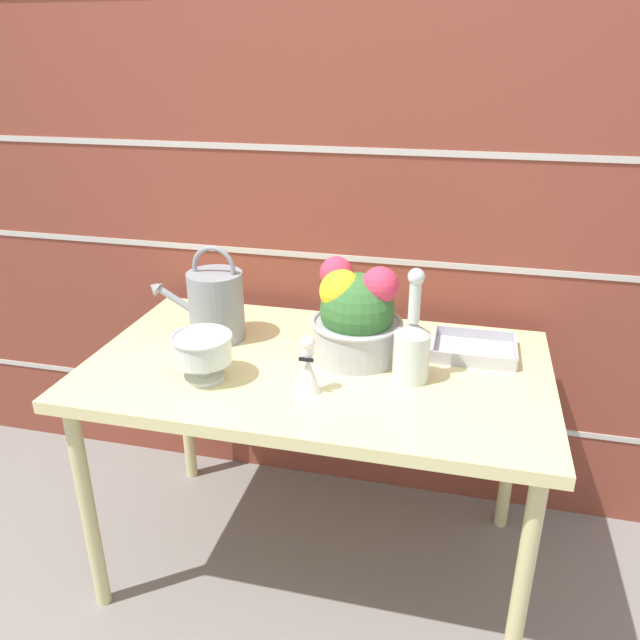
# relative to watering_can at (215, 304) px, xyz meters

# --- Properties ---
(ground_plane) EXTENTS (12.00, 12.00, 0.00)m
(ground_plane) POSITION_rel_watering_can_xyz_m (0.35, -0.10, -0.85)
(ground_plane) COLOR gray
(brick_wall) EXTENTS (3.60, 0.08, 2.20)m
(brick_wall) POSITION_rel_watering_can_xyz_m (0.35, 0.39, 0.25)
(brick_wall) COLOR brown
(brick_wall) RESTS_ON ground_plane
(patio_table) EXTENTS (1.32, 0.77, 0.74)m
(patio_table) POSITION_rel_watering_can_xyz_m (0.35, -0.10, -0.18)
(patio_table) COLOR beige
(patio_table) RESTS_ON ground_plane
(watering_can) EXTENTS (0.32, 0.17, 0.30)m
(watering_can) POSITION_rel_watering_can_xyz_m (0.00, 0.00, 0.00)
(watering_can) COLOR gray
(watering_can) RESTS_ON patio_table
(crystal_pedestal_bowl) EXTENTS (0.17, 0.17, 0.13)m
(crystal_pedestal_bowl) POSITION_rel_watering_can_xyz_m (0.07, -0.26, -0.03)
(crystal_pedestal_bowl) COLOR silver
(crystal_pedestal_bowl) RESTS_ON patio_table
(flower_planter) EXTENTS (0.27, 0.27, 0.29)m
(flower_planter) POSITION_rel_watering_can_xyz_m (0.45, -0.02, 0.02)
(flower_planter) COLOR #ADADB2
(flower_planter) RESTS_ON patio_table
(glass_decanter) EXTENTS (0.10, 0.10, 0.32)m
(glass_decanter) POSITION_rel_watering_can_xyz_m (0.62, -0.13, -0.01)
(glass_decanter) COLOR silver
(glass_decanter) RESTS_ON patio_table
(figurine_vase) EXTENTS (0.07, 0.07, 0.16)m
(figurine_vase) POSITION_rel_watering_can_xyz_m (0.37, -0.26, -0.05)
(figurine_vase) COLOR white
(figurine_vase) RESTS_ON patio_table
(wire_tray) EXTENTS (0.25, 0.20, 0.04)m
(wire_tray) POSITION_rel_watering_can_xyz_m (0.79, 0.08, -0.10)
(wire_tray) COLOR #B7B7BC
(wire_tray) RESTS_ON patio_table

